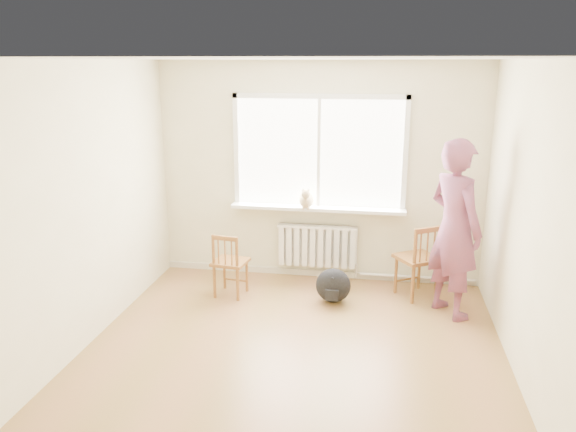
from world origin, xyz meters
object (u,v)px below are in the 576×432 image
at_px(cat, 306,199).
at_px(backpack, 333,285).
at_px(chair_left, 229,265).
at_px(chair_right, 420,261).
at_px(person, 455,229).

height_order(cat, backpack, cat).
height_order(chair_left, cat, cat).
xyz_separation_m(chair_left, chair_right, (2.19, 0.33, 0.06)).
distance_m(chair_right, backpack, 1.05).
bearing_deg(backpack, person, -3.61).
bearing_deg(cat, person, -25.31).
xyz_separation_m(cat, backpack, (0.40, -0.59, -0.86)).
height_order(chair_left, chair_right, chair_right).
xyz_separation_m(chair_right, cat, (-1.37, 0.29, 0.61)).
bearing_deg(person, backpack, 49.97).
relative_size(person, backpack, 4.82).
relative_size(chair_left, person, 0.40).
xyz_separation_m(chair_right, person, (0.31, -0.38, 0.52)).
distance_m(chair_left, cat, 1.23).
distance_m(chair_left, person, 2.56).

